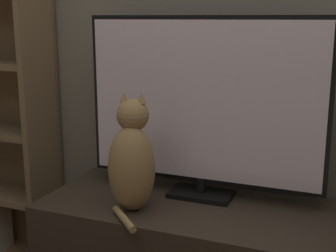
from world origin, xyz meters
TOP-DOWN VIEW (x-y plane):
  - wall_back at (0.00, 1.22)m, footprint 4.80×0.05m
  - tv at (-0.04, 1.02)m, footprint 1.05×0.17m
  - cat at (-0.26, 0.78)m, footprint 0.22×0.32m

SIDE VIEW (x-z plane):
  - cat at x=-0.26m, z-range 0.49..0.98m
  - tv at x=-0.04m, z-range 0.55..1.33m
  - wall_back at x=0.00m, z-range 0.00..2.60m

